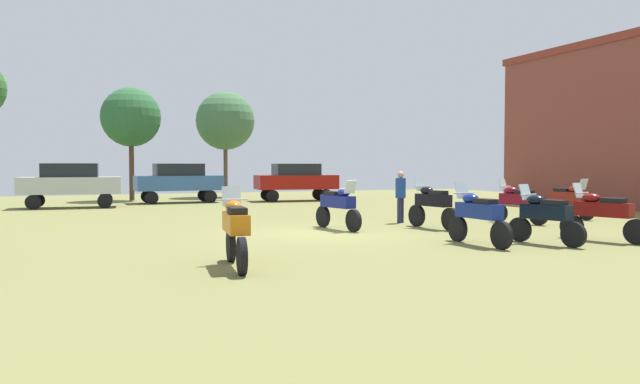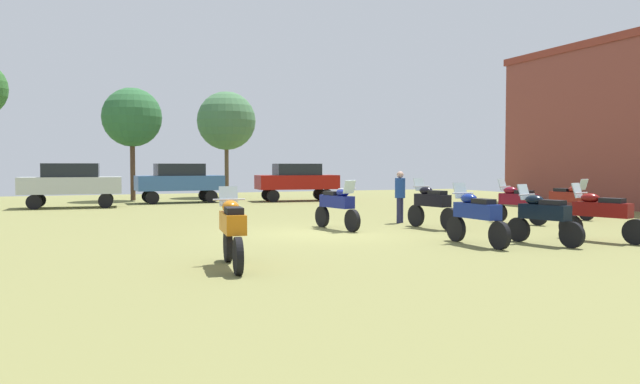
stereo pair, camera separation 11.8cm
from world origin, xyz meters
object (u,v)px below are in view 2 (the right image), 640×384
(motorcycle_4, at_px, (337,205))
(motorcycle_5, at_px, (432,204))
(motorcycle_1, at_px, (601,213))
(car_2, at_px, (179,180))
(motorcycle_6, at_px, (476,215))
(person_1, at_px, (400,193))
(car_1, at_px, (297,179))
(motorcycle_8, at_px, (568,199))
(motorcycle_7, at_px, (543,215))
(motorcycle_9, at_px, (517,202))
(motorcycle_2, at_px, (232,228))
(tree_2, at_px, (132,118))
(tree_5, at_px, (226,121))
(car_3, at_px, (71,182))

(motorcycle_4, relative_size, motorcycle_5, 1.03)
(motorcycle_1, xyz_separation_m, car_2, (-7.20, 20.06, 0.45))
(motorcycle_6, relative_size, person_1, 1.32)
(motorcycle_6, relative_size, car_1, 0.51)
(motorcycle_6, height_order, motorcycle_8, motorcycle_6)
(motorcycle_7, xyz_separation_m, car_1, (0.68, 19.21, 0.46))
(motorcycle_7, distance_m, motorcycle_9, 5.38)
(car_2, bearing_deg, motorcycle_5, -164.15)
(motorcycle_2, bearing_deg, motorcycle_9, 31.40)
(motorcycle_9, bearing_deg, motorcycle_5, 166.73)
(motorcycle_2, height_order, car_2, car_2)
(motorcycle_7, relative_size, person_1, 1.19)
(motorcycle_8, bearing_deg, tree_2, -58.99)
(motorcycle_6, height_order, car_2, car_2)
(motorcycle_4, bearing_deg, motorcycle_1, 124.48)
(motorcycle_2, xyz_separation_m, motorcycle_7, (7.74, 0.41, -0.03))
(person_1, bearing_deg, motorcycle_8, -39.69)
(motorcycle_4, height_order, motorcycle_8, motorcycle_4)
(motorcycle_2, height_order, tree_5, tree_5)
(motorcycle_4, distance_m, person_1, 2.98)
(tree_2, bearing_deg, motorcycle_7, -72.13)
(motorcycle_1, relative_size, motorcycle_6, 0.97)
(motorcycle_5, bearing_deg, tree_5, 85.58)
(car_3, distance_m, person_1, 15.65)
(motorcycle_4, xyz_separation_m, car_3, (-7.34, 13.05, 0.44))
(motorcycle_1, relative_size, motorcycle_7, 1.08)
(motorcycle_9, xyz_separation_m, tree_5, (-4.86, 20.10, 3.86))
(car_1, bearing_deg, motorcycle_5, -179.28)
(car_1, relative_size, person_1, 2.59)
(motorcycle_7, relative_size, motorcycle_8, 0.92)
(car_3, bearing_deg, motorcycle_5, -139.83)
(motorcycle_9, xyz_separation_m, tree_2, (-10.42, 18.59, 3.79))
(motorcycle_1, relative_size, motorcycle_4, 0.97)
(motorcycle_4, bearing_deg, motorcycle_7, 112.58)
(motorcycle_1, relative_size, motorcycle_9, 1.09)
(car_3, distance_m, tree_2, 6.74)
(motorcycle_1, relative_size, motorcycle_8, 1.00)
(person_1, xyz_separation_m, tree_2, (-6.99, 16.93, 3.50))
(car_2, xyz_separation_m, tree_2, (-2.02, 3.06, 3.33))
(car_3, bearing_deg, motorcycle_8, -123.76)
(motorcycle_4, bearing_deg, person_1, -168.16)
(motorcycle_1, distance_m, motorcycle_8, 6.74)
(motorcycle_9, relative_size, tree_2, 0.33)
(person_1, bearing_deg, car_1, 53.28)
(motorcycle_1, height_order, motorcycle_9, motorcycle_9)
(motorcycle_7, relative_size, tree_5, 0.32)
(motorcycle_1, distance_m, person_1, 6.59)
(motorcycle_7, relative_size, car_3, 0.46)
(car_1, xyz_separation_m, tree_5, (-2.55, 5.36, 3.40))
(motorcycle_6, relative_size, motorcycle_9, 1.12)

